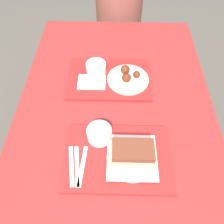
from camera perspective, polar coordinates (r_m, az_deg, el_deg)
ground_plane at (r=1.69m, az=0.37°, el=-14.69°), size 12.00×12.00×0.00m
picnic_table at (r=1.12m, az=0.55°, el=-2.76°), size 0.96×1.52×0.73m
picnic_bench_far at (r=2.00m, az=1.04°, el=16.81°), size 0.91×0.28×0.43m
tray_near at (r=0.92m, az=1.29°, el=-11.64°), size 0.44×0.30×0.01m
tray_far at (r=1.18m, az=-0.95°, el=8.72°), size 0.44×0.30×0.01m
bowl_coleslaw_near at (r=0.93m, az=-3.59°, el=-5.58°), size 0.11×0.11×0.05m
brisket_sandwich_plate at (r=0.88m, az=5.06°, el=-10.98°), size 0.20×0.20×0.09m
plastic_fork_near at (r=0.91m, az=-9.39°, el=-13.70°), size 0.04×0.17×0.00m
plastic_knife_near at (r=0.90m, az=-7.98°, el=-13.78°), size 0.03×0.17×0.00m
plastic_spoon_near at (r=0.91m, az=-10.79°, el=-13.61°), size 0.04×0.17×0.00m
bowl_coleslaw_far at (r=1.19m, az=-4.38°, el=11.54°), size 0.11×0.11×0.05m
wings_plate_far at (r=1.16m, az=3.97°, el=9.15°), size 0.22×0.22×0.06m
napkin_far at (r=1.15m, az=-5.53°, el=7.82°), size 0.14×0.10×0.01m
person_seated_across at (r=1.80m, az=1.71°, el=26.07°), size 0.35×0.35×0.73m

